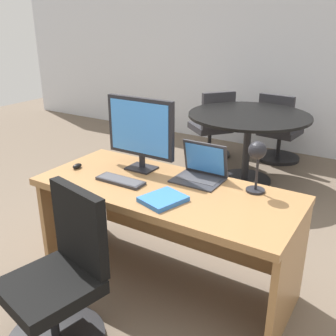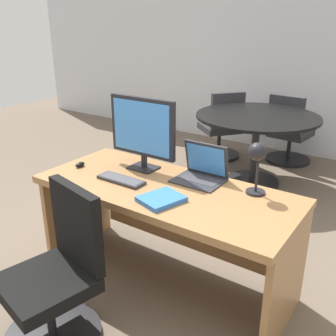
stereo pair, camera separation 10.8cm
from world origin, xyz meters
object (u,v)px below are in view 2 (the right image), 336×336
at_px(desk_lamp, 257,158).
at_px(laptop, 203,168).
at_px(mouse, 80,165).
at_px(book, 161,199).
at_px(desk, 168,210).
at_px(keyboard, 121,180).
at_px(meeting_chair_near, 221,132).
at_px(monitor, 142,129).
at_px(meeting_table, 256,132).
at_px(office_chair, 57,283).
at_px(meeting_chair_far, 288,136).

bearing_deg(desk_lamp, laptop, 174.27).
height_order(mouse, book, mouse).
height_order(laptop, desk_lamp, desk_lamp).
bearing_deg(desk, laptop, 58.47).
bearing_deg(keyboard, mouse, 175.74).
distance_m(keyboard, book, 0.41).
bearing_deg(meeting_chair_near, monitor, -76.66).
bearing_deg(meeting_chair_near, book, -70.23).
xyz_separation_m(desk, laptop, (0.13, 0.22, 0.26)).
height_order(monitor, meeting_table, monitor).
xyz_separation_m(desk, office_chair, (-0.21, -0.80, -0.18)).
distance_m(monitor, laptop, 0.51).
bearing_deg(desk_lamp, book, -136.06).
bearing_deg(book, meeting_table, 97.50).
xyz_separation_m(meeting_chair_near, meeting_chair_far, (0.78, 0.33, -0.01)).
height_order(desk, laptop, laptop).
xyz_separation_m(monitor, desk_lamp, (0.84, 0.04, -0.06)).
height_order(desk, mouse, mouse).
height_order(book, office_chair, office_chair).
xyz_separation_m(keyboard, office_chair, (0.08, -0.66, -0.38)).
distance_m(desk_lamp, office_chair, 1.36).
relative_size(monitor, book, 1.81).
xyz_separation_m(office_chair, meeting_chair_near, (-0.66, 3.29, -0.00)).
bearing_deg(office_chair, meeting_chair_near, 101.38).
bearing_deg(office_chair, monitor, 96.34).
bearing_deg(meeting_chair_near, keyboard, -77.54).
bearing_deg(desk_lamp, meeting_table, 111.76).
distance_m(monitor, keyboard, 0.39).
bearing_deg(mouse, desk_lamp, 12.66).
bearing_deg(office_chair, desk, 75.07).
relative_size(monitor, meeting_chair_near, 0.60).
xyz_separation_m(mouse, desk_lamp, (1.24, 0.28, 0.22)).
xyz_separation_m(keyboard, meeting_chair_far, (0.20, 2.95, -0.39)).
bearing_deg(meeting_table, desk_lamp, -68.24).
bearing_deg(meeting_chair_far, meeting_chair_near, -157.22).
bearing_deg(keyboard, meeting_chair_near, 102.46).
distance_m(keyboard, desk_lamp, 0.90).
bearing_deg(mouse, meeting_table, 75.25).
relative_size(monitor, desk_lamp, 1.58).
xyz_separation_m(desk, meeting_chair_far, (-0.09, 2.82, -0.19)).
height_order(laptop, meeting_table, laptop).
relative_size(desk_lamp, meeting_table, 0.26).
bearing_deg(meeting_table, desk, -84.63).
xyz_separation_m(laptop, desk_lamp, (0.39, -0.04, 0.17)).
bearing_deg(desk_lamp, desk, -161.09).
bearing_deg(laptop, desk, -121.53).
relative_size(laptop, office_chair, 0.35).
relative_size(meeting_chair_near, meeting_chair_far, 1.01).
bearing_deg(desk, meeting_chair_near, 109.33).
distance_m(laptop, desk_lamp, 0.42).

